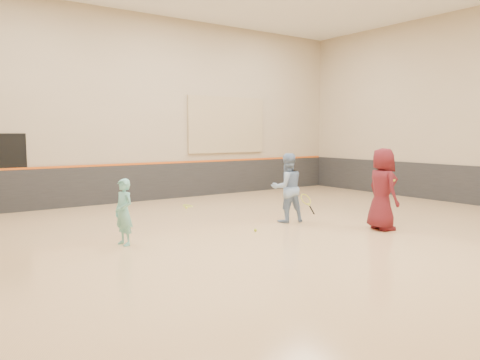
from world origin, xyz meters
TOP-DOWN VIEW (x-y plane):
  - room at (0.00, 0.00)m, footprint 15.04×12.04m
  - wainscot_back at (0.00, 5.97)m, footprint 14.90×0.04m
  - wainscot_right at (7.47, 0.00)m, footprint 0.04×11.90m
  - accent_stripe at (0.00, 5.96)m, footprint 14.90×0.03m
  - acoustic_panel at (2.80, 5.95)m, footprint 3.20×0.08m
  - doorway at (-4.50, 5.98)m, footprint 1.10×0.05m
  - girl at (-3.25, 0.56)m, footprint 0.40×0.53m
  - instructor at (0.97, 0.52)m, footprint 0.97×0.84m
  - young_man at (2.14, -1.43)m, footprint 0.85×1.05m
  - held_racket at (1.26, 0.15)m, footprint 0.47×0.47m
  - spare_racket at (0.15, 4.11)m, footprint 0.70×0.70m
  - ball_under_racket at (-0.37, 0.05)m, footprint 0.07×0.07m
  - ball_in_hand at (2.22, -1.68)m, footprint 0.07×0.07m
  - ball_beside_spare at (-0.10, 3.76)m, footprint 0.07×0.07m

SIDE VIEW (x-z plane):
  - ball_under_racket at x=-0.37m, z-range 0.00..0.07m
  - ball_beside_spare at x=-0.10m, z-range 0.00..0.07m
  - spare_racket at x=0.15m, z-range 0.00..0.15m
  - held_racket at x=1.26m, z-range 0.30..0.88m
  - wainscot_back at x=0.00m, z-range 0.00..1.20m
  - wainscot_right at x=7.47m, z-range 0.00..1.20m
  - girl at x=-3.25m, z-range 0.00..1.32m
  - room at x=0.00m, z-range -2.30..3.92m
  - instructor at x=0.97m, z-range 0.00..1.71m
  - young_man at x=2.14m, z-range 0.00..1.87m
  - doorway at x=-4.50m, z-range 0.00..2.20m
  - ball_in_hand at x=2.22m, z-range 1.12..1.19m
  - accent_stripe at x=0.00m, z-range 1.19..1.25m
  - acoustic_panel at x=2.80m, z-range 1.50..3.50m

